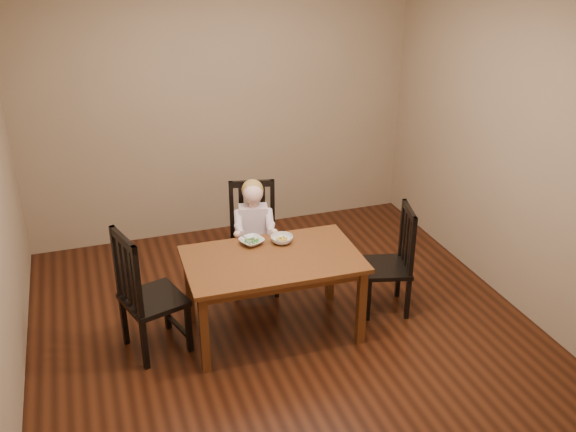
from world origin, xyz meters
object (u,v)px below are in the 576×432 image
object	(u,v)px
chair_right	(391,262)
bowl_peas	(252,241)
chair_child	(254,239)
dining_table	(273,266)
chair_left	(146,295)
toddler	(254,226)
bowl_veg	(282,239)

from	to	relation	value
chair_right	bowl_peas	distance (m)	1.19
chair_child	chair_right	xyz separation A→B (m)	(0.99, -0.73, -0.02)
chair_child	chair_right	distance (m)	1.23
dining_table	chair_right	bearing A→B (deg)	0.49
chair_child	chair_left	bearing A→B (deg)	45.67
dining_table	toddler	bearing A→B (deg)	86.27
dining_table	bowl_veg	bearing A→B (deg)	55.56
chair_left	chair_right	size ratio (longest dim) A/B	1.10
dining_table	chair_left	distance (m)	0.98
chair_right	bowl_peas	bearing A→B (deg)	91.91
chair_right	bowl_peas	world-z (taller)	chair_right
chair_left	bowl_peas	world-z (taller)	chair_left
bowl_veg	bowl_peas	bearing A→B (deg)	167.24
chair_right	toddler	bearing A→B (deg)	70.24
chair_left	dining_table	bearing A→B (deg)	69.45
dining_table	chair_left	bearing A→B (deg)	176.29
chair_right	bowl_peas	xyz separation A→B (m)	(-1.13, 0.26, 0.25)
bowl_veg	chair_child	bearing A→B (deg)	99.76
chair_child	bowl_veg	distance (m)	0.59
chair_child	chair_left	xyz separation A→B (m)	(-1.03, -0.68, 0.02)
chair_child	toddler	distance (m)	0.16
chair_child	bowl_veg	xyz separation A→B (m)	(0.09, -0.53, 0.24)
dining_table	chair_left	size ratio (longest dim) A/B	1.34
chair_left	bowl_veg	bearing A→B (deg)	80.85
chair_left	toddler	bearing A→B (deg)	105.02
chair_child	bowl_veg	size ratio (longest dim) A/B	5.42
chair_left	bowl_peas	xyz separation A→B (m)	(0.88, 0.21, 0.21)
dining_table	chair_right	world-z (taller)	chair_right
bowl_peas	bowl_veg	distance (m)	0.24
dining_table	bowl_veg	distance (m)	0.28
toddler	bowl_veg	bearing A→B (deg)	114.07
chair_left	chair_right	bearing A→B (deg)	71.62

